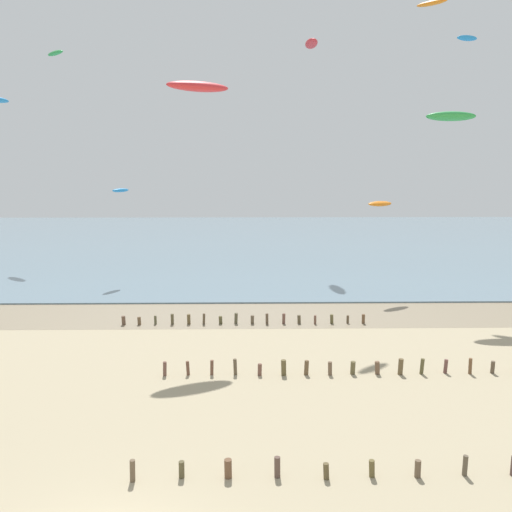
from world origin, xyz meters
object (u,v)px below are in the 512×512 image
Objects in this scene: kite_aloft_3 at (121,190)px; kite_aloft_7 at (198,86)px; kite_aloft_0 at (311,44)px; kite_aloft_8 at (467,38)px; kite_aloft_1 at (55,53)px; kite_aloft_11 at (380,204)px; kite_aloft_9 at (451,116)px; kite_aloft_10 at (432,3)px.

kite_aloft_3 is 16.40m from kite_aloft_7.
kite_aloft_0 reaches higher than kite_aloft_8.
kite_aloft_1 is 0.80× the size of kite_aloft_7.
kite_aloft_8 is at bearing 121.61° from kite_aloft_3.
kite_aloft_8 is at bearing -170.92° from kite_aloft_11.
kite_aloft_9 is (15.83, 5.03, -0.99)m from kite_aloft_7.
kite_aloft_10 is at bearing 11.54° from kite_aloft_7.
kite_aloft_0 reaches higher than kite_aloft_9.
kite_aloft_11 is at bearing -101.70° from kite_aloft_10.
kite_aloft_9 reaches higher than kite_aloft_3.
kite_aloft_0 is 0.93× the size of kite_aloft_7.
kite_aloft_8 reaches higher than kite_aloft_11.
kite_aloft_1 is 33.06m from kite_aloft_7.
kite_aloft_9 is 7.44m from kite_aloft_11.
kite_aloft_1 reaches higher than kite_aloft_7.
kite_aloft_8 is at bearing 26.60° from kite_aloft_1.
kite_aloft_1 is 21.74m from kite_aloft_3.
kite_aloft_7 reaches higher than kite_aloft_3.
kite_aloft_11 is at bearing 10.05° from kite_aloft_7.
kite_aloft_7 is at bearing 0.68° from kite_aloft_11.
kite_aloft_7 is (-8.86, -22.96, -7.72)m from kite_aloft_0.
kite_aloft_9 is 1.42× the size of kite_aloft_10.
kite_aloft_7 is at bearing 19.66° from kite_aloft_8.
kite_aloft_10 is (0.53, 6.30, 8.82)m from kite_aloft_9.
kite_aloft_1 is (-26.01, 4.24, -0.03)m from kite_aloft_0.
kite_aloft_9 is 10.85m from kite_aloft_10.
kite_aloft_8 is at bearing 13.79° from kite_aloft_7.
kite_aloft_1 is 1.21× the size of kite_aloft_10.
kite_aloft_8 is 0.87× the size of kite_aloft_11.
kite_aloft_10 is (33.51, -15.87, 0.14)m from kite_aloft_1.
kite_aloft_7 is 1.79× the size of kite_aloft_8.
kite_aloft_7 is 27.01m from kite_aloft_8.
kite_aloft_11 is at bearing 10.11° from kite_aloft_1.
kite_aloft_10 is 15.55m from kite_aloft_11.
kite_aloft_1 is 1.49× the size of kite_aloft_3.
kite_aloft_3 is 27.73m from kite_aloft_10.
kite_aloft_0 is at bearing 110.12° from kite_aloft_9.
kite_aloft_1 is at bearing -33.99° from kite_aloft_8.
kite_aloft_7 is (7.61, -13.24, 5.98)m from kite_aloft_3.
kite_aloft_3 is at bearing -145.05° from kite_aloft_10.
kite_aloft_7 is at bearing -14.46° from kite_aloft_1.
kite_aloft_0 is at bearing 45.75° from kite_aloft_7.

